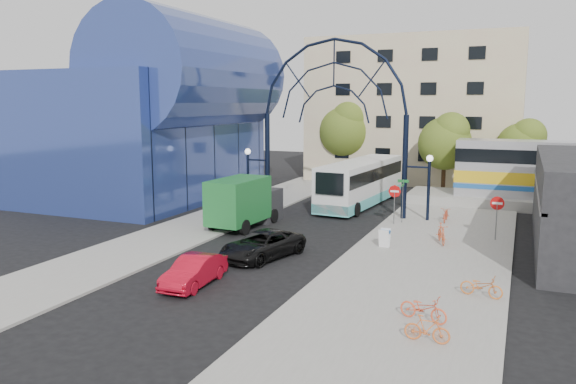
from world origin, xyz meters
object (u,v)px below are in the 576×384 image
at_px(do_not_enter_sign, 497,208).
at_px(bike_far_b, 427,329).
at_px(sandwich_board, 385,236).
at_px(city_bus, 361,182).
at_px(red_sedan, 194,271).
at_px(bike_near_a, 446,214).
at_px(gateway_arch, 334,91).
at_px(bike_far_c, 423,308).
at_px(bike_far_a, 481,286).
at_px(tree_north_b, 346,128).
at_px(black_suv, 262,245).
at_px(bike_near_b, 441,234).
at_px(tree_north_c, 523,145).
at_px(street_name_sign, 403,192).
at_px(tree_north_a, 446,140).
at_px(stop_sign, 395,195).
at_px(green_truck, 245,202).

bearing_deg(do_not_enter_sign, bike_far_b, -95.05).
relative_size(sandwich_board, city_bus, 0.08).
distance_m(red_sedan, bike_near_a, 19.04).
distance_m(gateway_arch, bike_far_c, 21.42).
xyz_separation_m(do_not_enter_sign, bike_far_a, (-0.05, -10.18, -1.42)).
relative_size(tree_north_b, black_suv, 1.63).
relative_size(gateway_arch, bike_near_b, 7.46).
xyz_separation_m(tree_north_c, bike_far_a, (-1.17, -28.11, -3.72)).
bearing_deg(do_not_enter_sign, gateway_arch, 160.01).
bearing_deg(tree_north_c, street_name_sign, -114.31).
bearing_deg(black_suv, tree_north_c, 80.61).
relative_size(gateway_arch, bike_far_a, 8.16).
bearing_deg(tree_north_a, stop_sign, -95.42).
distance_m(bike_near_b, bike_far_b, 13.45).
bearing_deg(green_truck, bike_far_c, -38.82).
height_order(tree_north_a, bike_far_c, tree_north_a).
height_order(gateway_arch, tree_north_a, gateway_arch).
height_order(tree_north_c, black_suv, tree_north_c).
bearing_deg(bike_near_b, red_sedan, -146.72).
relative_size(street_name_sign, tree_north_c, 0.43).
bearing_deg(gateway_arch, black_suv, -88.60).
distance_m(gateway_arch, bike_far_b, 23.08).
relative_size(tree_north_a, tree_north_c, 1.08).
distance_m(red_sedan, bike_far_c, 9.81).
distance_m(tree_north_c, bike_near_a, 15.05).
xyz_separation_m(tree_north_c, black_suv, (-11.83, -26.01, -3.59)).
xyz_separation_m(sandwich_board, bike_far_b, (4.04, -11.36, -0.17)).
relative_size(sandwich_board, tree_north_b, 0.12).
xyz_separation_m(stop_sign, green_truck, (-8.62, -3.93, -0.41)).
bearing_deg(bike_near_a, black_suv, -122.86).
distance_m(street_name_sign, bike_near_a, 3.31).
bearing_deg(black_suv, red_sedan, -84.61).
bearing_deg(tree_north_a, bike_far_b, -83.59).
distance_m(green_truck, bike_far_c, 17.54).
distance_m(gateway_arch, tree_north_b, 16.72).
distance_m(bike_near_b, bike_far_a, 8.60).
relative_size(tree_north_c, red_sedan, 1.68).
bearing_deg(bike_near_a, street_name_sign, -152.60).
xyz_separation_m(tree_north_c, bike_far_c, (-2.89, -31.54, -3.69)).
bearing_deg(gateway_arch, bike_far_c, -62.34).
height_order(tree_north_b, bike_far_c, tree_north_b).
distance_m(city_bus, green_truck, 11.32).
xyz_separation_m(stop_sign, tree_north_c, (7.32, 15.93, 2.28)).
distance_m(green_truck, bike_near_a, 13.06).
height_order(tree_north_a, bike_far_b, tree_north_a).
bearing_deg(tree_north_c, bike_far_c, -95.24).
bearing_deg(gateway_arch, sandwich_board, -55.09).
height_order(city_bus, black_suv, city_bus).
xyz_separation_m(black_suv, bike_near_a, (7.49, 12.08, -0.09)).
height_order(gateway_arch, bike_far_b, gateway_arch).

